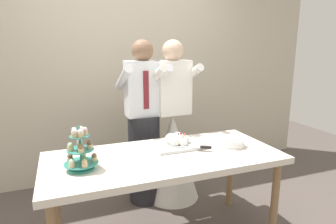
% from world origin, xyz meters
% --- Properties ---
extents(rear_wall, '(5.20, 0.10, 2.90)m').
position_xyz_m(rear_wall, '(0.00, 1.48, 1.45)').
color(rear_wall, beige).
rests_on(rear_wall, ground_plane).
extents(dessert_table, '(1.80, 0.80, 0.78)m').
position_xyz_m(dessert_table, '(0.00, 0.00, 0.70)').
color(dessert_table, silver).
rests_on(dessert_table, ground_plane).
extents(cupcake_stand, '(0.23, 0.23, 0.31)m').
position_xyz_m(cupcake_stand, '(-0.62, -0.05, 0.90)').
color(cupcake_stand, teal).
rests_on(cupcake_stand, dessert_table).
extents(main_cake_tray, '(0.42, 0.37, 0.13)m').
position_xyz_m(main_cake_tray, '(0.17, 0.14, 0.82)').
color(main_cake_tray, silver).
rests_on(main_cake_tray, dessert_table).
extents(plate_stack, '(0.20, 0.21, 0.07)m').
position_xyz_m(plate_stack, '(0.59, -0.02, 0.81)').
color(plate_stack, white).
rests_on(plate_stack, dessert_table).
extents(person_groom, '(0.46, 0.49, 1.66)m').
position_xyz_m(person_groom, '(0.04, 0.73, 0.75)').
color(person_groom, '#232328').
rests_on(person_groom, ground_plane).
extents(person_bride, '(0.56, 0.56, 1.66)m').
position_xyz_m(person_bride, '(0.34, 0.70, 0.58)').
color(person_bride, white).
rests_on(person_bride, ground_plane).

